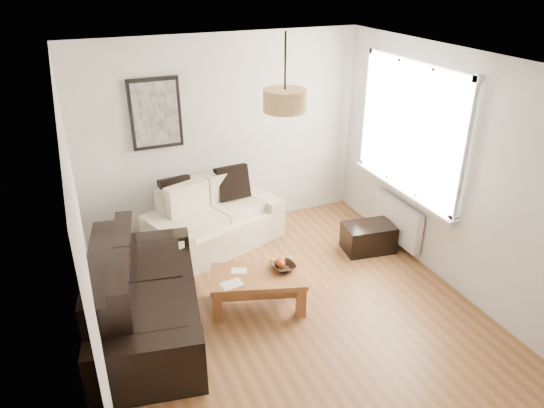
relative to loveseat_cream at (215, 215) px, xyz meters
name	(u,v)px	position (x,y,z in m)	size (l,w,h in m)	color
floor	(294,317)	(0.31, -1.78, -0.41)	(4.50, 4.50, 0.00)	brown
ceiling	(300,64)	(0.31, -1.78, 2.19)	(3.80, 4.50, 0.00)	white
wall_back	(223,136)	(0.31, 0.47, 0.89)	(3.80, 0.04, 2.60)	silver
wall_front	(468,369)	(0.31, -4.03, 0.89)	(3.80, 0.04, 2.60)	silver
wall_left	(83,246)	(-1.59, -1.78, 0.89)	(0.04, 4.50, 2.60)	silver
wall_right	(457,175)	(2.21, -1.78, 0.89)	(0.04, 4.50, 2.60)	silver
window_bay	(411,128)	(2.17, -0.98, 1.19)	(0.14, 1.90, 1.60)	white
radiator	(397,221)	(2.13, -0.98, -0.03)	(0.10, 0.90, 0.52)	white
poster	(156,114)	(-0.54, 0.44, 1.29)	(0.62, 0.04, 0.87)	black
pendant_shade	(285,100)	(0.31, -1.48, 1.82)	(0.40, 0.40, 0.20)	tan
loveseat_cream	(215,215)	(0.00, 0.00, 0.00)	(1.66, 0.91, 0.82)	beige
sofa_leather	(145,292)	(-1.12, -1.36, 0.03)	(2.02, 0.98, 0.87)	black
coffee_table	(258,290)	(0.03, -1.46, -0.21)	(0.99, 0.54, 0.40)	brown
ottoman	(368,238)	(1.76, -0.92, -0.23)	(0.63, 0.40, 0.36)	black
cushion_left	(176,193)	(-0.43, 0.20, 0.31)	(0.40, 0.12, 0.40)	black
cushion_right	(232,182)	(0.32, 0.20, 0.33)	(0.44, 0.14, 0.44)	black
fruit_bowl	(284,267)	(0.32, -1.47, 0.02)	(0.25, 0.25, 0.06)	black
orange_a	(281,264)	(0.31, -1.42, 0.03)	(0.09, 0.09, 0.09)	#D94412
orange_b	(282,259)	(0.36, -1.34, 0.03)	(0.08, 0.08, 0.08)	orange
orange_c	(273,261)	(0.25, -1.33, 0.03)	(0.07, 0.07, 0.07)	orange
papers	(232,284)	(-0.28, -1.52, 0.00)	(0.22, 0.15, 0.01)	silver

